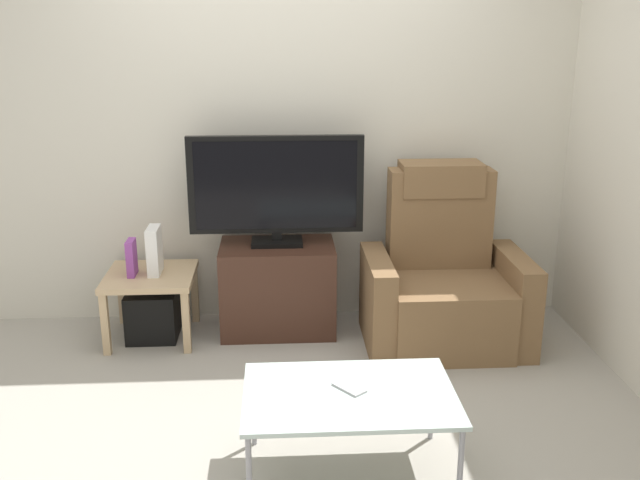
{
  "coord_description": "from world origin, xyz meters",
  "views": [
    {
      "loc": [
        -0.05,
        -3.46,
        1.91
      ],
      "look_at": [
        0.19,
        0.5,
        0.7
      ],
      "focal_mm": 40.23,
      "sensor_mm": 36.0,
      "label": 1
    }
  ],
  "objects_px": {
    "subwoofer_box": "(153,314)",
    "game_console": "(154,250)",
    "recliner_armchair": "(444,282)",
    "coffee_table": "(349,398)",
    "tv_stand": "(278,287)",
    "cell_phone": "(349,388)",
    "side_table": "(151,283)",
    "book_upright": "(132,258)",
    "television": "(276,188)"
  },
  "relations": [
    {
      "from": "recliner_armchair",
      "to": "tv_stand",
      "type": "bearing_deg",
      "value": 157.71
    },
    {
      "from": "subwoofer_box",
      "to": "game_console",
      "type": "height_order",
      "value": "game_console"
    },
    {
      "from": "side_table",
      "to": "book_upright",
      "type": "distance_m",
      "value": 0.2
    },
    {
      "from": "book_upright",
      "to": "tv_stand",
      "type": "bearing_deg",
      "value": 6.12
    },
    {
      "from": "coffee_table",
      "to": "game_console",
      "type": "bearing_deg",
      "value": 124.51
    },
    {
      "from": "recliner_armchair",
      "to": "side_table",
      "type": "relative_size",
      "value": 2.0
    },
    {
      "from": "tv_stand",
      "to": "game_console",
      "type": "height_order",
      "value": "game_console"
    },
    {
      "from": "game_console",
      "to": "cell_phone",
      "type": "bearing_deg",
      "value": -54.86
    },
    {
      "from": "book_upright",
      "to": "cell_phone",
      "type": "bearing_deg",
      "value": -50.98
    },
    {
      "from": "television",
      "to": "side_table",
      "type": "distance_m",
      "value": 0.98
    },
    {
      "from": "subwoofer_box",
      "to": "game_console",
      "type": "xyz_separation_m",
      "value": [
        0.04,
        0.01,
        0.42
      ]
    },
    {
      "from": "game_console",
      "to": "coffee_table",
      "type": "height_order",
      "value": "game_console"
    },
    {
      "from": "television",
      "to": "game_console",
      "type": "relative_size",
      "value": 3.71
    },
    {
      "from": "tv_stand",
      "to": "book_upright",
      "type": "height_order",
      "value": "book_upright"
    },
    {
      "from": "recliner_armchair",
      "to": "subwoofer_box",
      "type": "distance_m",
      "value": 1.83
    },
    {
      "from": "tv_stand",
      "to": "game_console",
      "type": "xyz_separation_m",
      "value": [
        -0.75,
        -0.07,
        0.28
      ]
    },
    {
      "from": "tv_stand",
      "to": "book_upright",
      "type": "relative_size",
      "value": 3.22
    },
    {
      "from": "recliner_armchair",
      "to": "subwoofer_box",
      "type": "height_order",
      "value": "recliner_armchair"
    },
    {
      "from": "cell_phone",
      "to": "subwoofer_box",
      "type": "bearing_deg",
      "value": 87.71
    },
    {
      "from": "recliner_armchair",
      "to": "book_upright",
      "type": "height_order",
      "value": "recliner_armchair"
    },
    {
      "from": "game_console",
      "to": "coffee_table",
      "type": "xyz_separation_m",
      "value": [
        1.05,
        -1.53,
        -0.19
      ]
    },
    {
      "from": "television",
      "to": "side_table",
      "type": "height_order",
      "value": "television"
    },
    {
      "from": "book_upright",
      "to": "television",
      "type": "bearing_deg",
      "value": 7.33
    },
    {
      "from": "subwoofer_box",
      "to": "coffee_table",
      "type": "height_order",
      "value": "coffee_table"
    },
    {
      "from": "recliner_armchair",
      "to": "subwoofer_box",
      "type": "bearing_deg",
      "value": 164.86
    },
    {
      "from": "subwoofer_box",
      "to": "book_upright",
      "type": "distance_m",
      "value": 0.4
    },
    {
      "from": "recliner_armchair",
      "to": "game_console",
      "type": "bearing_deg",
      "value": 164.46
    },
    {
      "from": "television",
      "to": "recliner_armchair",
      "type": "bearing_deg",
      "value": -12.16
    },
    {
      "from": "side_table",
      "to": "cell_phone",
      "type": "xyz_separation_m",
      "value": [
        1.09,
        -1.49,
        0.05
      ]
    },
    {
      "from": "television",
      "to": "cell_phone",
      "type": "distance_m",
      "value": 1.69
    },
    {
      "from": "book_upright",
      "to": "coffee_table",
      "type": "relative_size",
      "value": 0.25
    },
    {
      "from": "tv_stand",
      "to": "side_table",
      "type": "height_order",
      "value": "tv_stand"
    },
    {
      "from": "side_table",
      "to": "tv_stand",
      "type": "bearing_deg",
      "value": 5.45
    },
    {
      "from": "coffee_table",
      "to": "subwoofer_box",
      "type": "bearing_deg",
      "value": 125.57
    },
    {
      "from": "cell_phone",
      "to": "side_table",
      "type": "bearing_deg",
      "value": 87.71
    },
    {
      "from": "television",
      "to": "game_console",
      "type": "height_order",
      "value": "television"
    },
    {
      "from": "side_table",
      "to": "subwoofer_box",
      "type": "distance_m",
      "value": 0.21
    },
    {
      "from": "coffee_table",
      "to": "cell_phone",
      "type": "height_order",
      "value": "cell_phone"
    },
    {
      "from": "recliner_armchair",
      "to": "book_upright",
      "type": "relative_size",
      "value": 4.85
    },
    {
      "from": "book_upright",
      "to": "cell_phone",
      "type": "xyz_separation_m",
      "value": [
        1.19,
        -1.47,
        -0.12
      ]
    },
    {
      "from": "side_table",
      "to": "coffee_table",
      "type": "distance_m",
      "value": 1.87
    },
    {
      "from": "recliner_armchair",
      "to": "book_upright",
      "type": "bearing_deg",
      "value": 165.67
    },
    {
      "from": "book_upright",
      "to": "coffee_table",
      "type": "distance_m",
      "value": 1.92
    },
    {
      "from": "subwoofer_box",
      "to": "coffee_table",
      "type": "relative_size",
      "value": 0.34
    },
    {
      "from": "book_upright",
      "to": "game_console",
      "type": "xyz_separation_m",
      "value": [
        0.14,
        0.03,
        0.03
      ]
    },
    {
      "from": "tv_stand",
      "to": "cell_phone",
      "type": "relative_size",
      "value": 4.79
    },
    {
      "from": "tv_stand",
      "to": "recliner_armchair",
      "type": "height_order",
      "value": "recliner_armchair"
    },
    {
      "from": "subwoofer_box",
      "to": "coffee_table",
      "type": "xyz_separation_m",
      "value": [
        1.09,
        -1.52,
        0.23
      ]
    },
    {
      "from": "recliner_armchair",
      "to": "book_upright",
      "type": "xyz_separation_m",
      "value": [
        -1.91,
        0.11,
        0.16
      ]
    },
    {
      "from": "subwoofer_box",
      "to": "tv_stand",
      "type": "bearing_deg",
      "value": 5.45
    }
  ]
}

